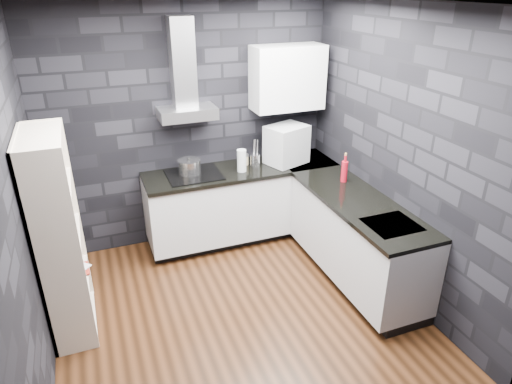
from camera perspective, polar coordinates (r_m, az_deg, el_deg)
ground at (r=4.44m, az=-2.20°, el=-14.85°), size 3.20×3.20×0.00m
ceiling at (r=3.40m, az=-3.01°, el=22.58°), size 3.20×3.20×0.00m
wall_back at (r=5.19m, az=-8.38°, el=8.08°), size 3.20×0.05×2.70m
wall_front at (r=2.44m, az=10.16°, el=-13.26°), size 3.20×0.05×2.70m
wall_left at (r=3.60m, az=-27.84°, el=-2.60°), size 0.05×3.20×2.70m
wall_right at (r=4.46m, az=17.68°, el=4.28°), size 0.05×3.20×2.70m
toekick_back at (r=5.58m, az=-1.85°, el=-4.97°), size 2.18×0.50×0.10m
toekick_right at (r=4.97m, az=12.37°, el=-9.81°), size 0.50×1.78×0.10m
counter_back_cab at (r=5.35m, az=-1.78°, el=-1.18°), size 2.20×0.60×0.76m
counter_right_cab at (r=4.72m, az=12.44°, el=-5.64°), size 0.60×1.80×0.76m
counter_back_top at (r=5.17m, az=-1.80°, el=2.74°), size 2.20×0.62×0.04m
counter_right_top at (r=4.53m, az=12.80°, el=-1.31°), size 0.62×1.80×0.04m
counter_corner_top at (r=5.48m, az=6.10°, el=3.91°), size 0.62×0.62×0.04m
hood_body at (r=4.94m, az=-8.57°, el=9.73°), size 0.60×0.34×0.12m
hood_chimney at (r=4.90m, az=-9.16°, el=15.68°), size 0.24×0.20×0.90m
upper_cabinet at (r=5.23m, az=3.95°, el=14.06°), size 0.80×0.35×0.70m
cooktop at (r=5.03m, az=-7.76°, el=2.18°), size 0.58×0.50×0.01m
sink_rim at (r=4.18m, az=16.63°, el=-3.95°), size 0.44×0.40×0.01m
pot at (r=5.03m, az=-8.32°, el=3.08°), size 0.24×0.24×0.14m
glass_vase at (r=5.05m, az=-1.81°, el=3.95°), size 0.12×0.12×0.25m
storage_jar at (r=5.26m, az=-1.41°, el=4.00°), size 0.10×0.10×0.11m
utensil_crock at (r=5.21m, az=-0.11°, el=3.98°), size 0.14×0.14×0.14m
appliance_garage at (r=5.26m, az=3.83°, el=5.94°), size 0.53×0.47×0.44m
red_bottle at (r=4.88m, az=10.98°, el=2.53°), size 0.08×0.08×0.22m
bookshelf at (r=4.14m, az=-23.38°, el=-5.22°), size 0.36×0.81×1.80m
fruit_bowl at (r=4.04m, az=-23.47°, el=-5.43°), size 0.27×0.27×0.06m
book_red at (r=4.41m, az=-22.50°, el=-8.17°), size 0.17×0.03×0.23m
book_second at (r=4.44m, az=-22.74°, el=-7.58°), size 0.14×0.14×0.24m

